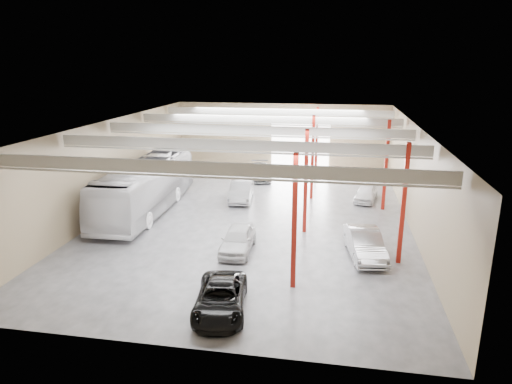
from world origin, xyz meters
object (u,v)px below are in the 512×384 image
(car_right_near, at_px, (365,244))
(car_row_a, at_px, (238,239))
(car_row_c, at_px, (261,172))
(car_row_b, at_px, (241,190))
(black_sedan, at_px, (221,298))
(car_right_far, at_px, (366,193))
(coach_bus, at_px, (146,186))

(car_right_near, bearing_deg, car_row_a, 174.51)
(car_row_a, bearing_deg, car_row_c, 93.52)
(car_row_b, bearing_deg, car_right_near, -51.91)
(black_sedan, relative_size, car_row_a, 1.09)
(car_row_a, height_order, car_right_near, car_right_near)
(car_row_a, distance_m, car_right_far, 14.61)
(coach_bus, height_order, car_row_c, coach_bus)
(car_row_c, bearing_deg, car_right_far, -41.79)
(coach_bus, distance_m, car_row_b, 7.85)
(car_row_a, xyz_separation_m, car_row_b, (-1.96, 10.50, 0.05))
(car_row_c, relative_size, car_right_far, 1.28)
(coach_bus, relative_size, car_right_far, 3.62)
(car_row_b, relative_size, car_right_near, 0.99)
(car_row_a, relative_size, car_row_b, 0.90)
(coach_bus, distance_m, car_row_c, 13.47)
(car_row_a, bearing_deg, car_row_b, 99.10)
(black_sedan, bearing_deg, car_row_b, 90.41)
(coach_bus, xyz_separation_m, black_sedan, (9.25, -13.38, -1.29))
(coach_bus, height_order, car_row_a, coach_bus)
(car_row_b, relative_size, car_right_far, 1.27)
(black_sedan, height_order, car_row_c, car_row_c)
(car_row_b, height_order, car_right_near, car_right_near)
(car_row_b, bearing_deg, car_row_a, -84.86)
(black_sedan, height_order, car_right_near, car_right_near)
(car_row_b, relative_size, car_row_c, 0.99)
(black_sedan, distance_m, car_right_far, 20.49)
(black_sedan, distance_m, car_right_near, 10.15)
(car_right_near, bearing_deg, car_row_c, 108.54)
(coach_bus, height_order, car_right_near, coach_bus)
(car_row_a, bearing_deg, car_right_far, 54.09)
(black_sedan, relative_size, car_right_far, 1.26)
(car_row_a, bearing_deg, coach_bus, 141.76)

